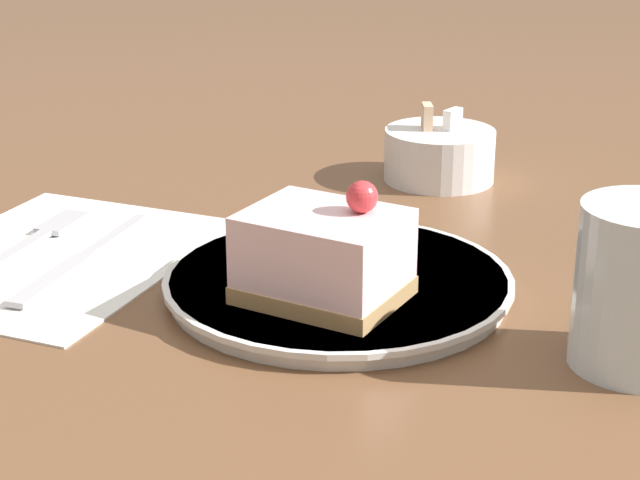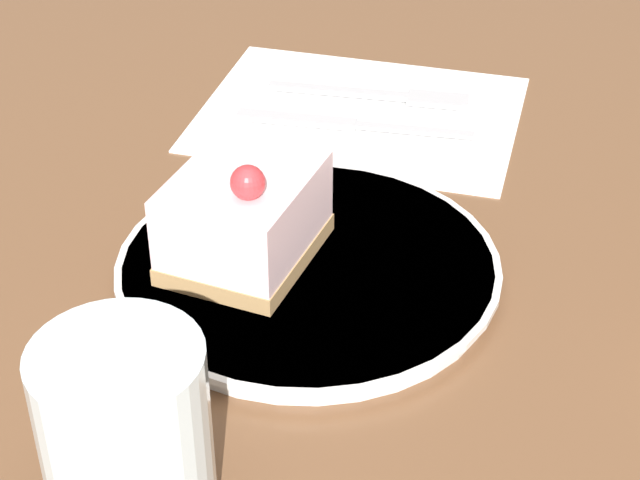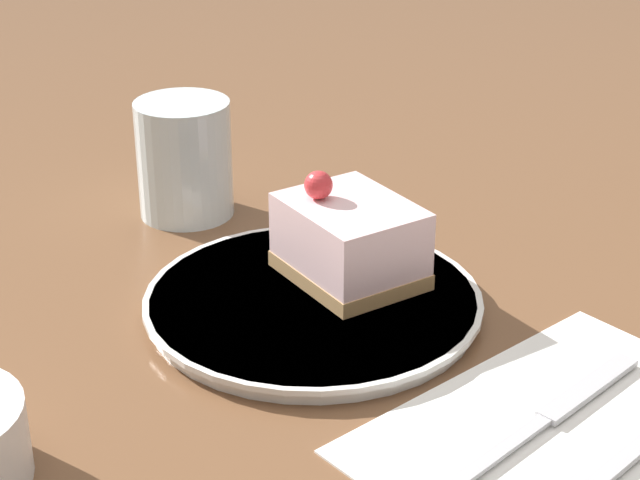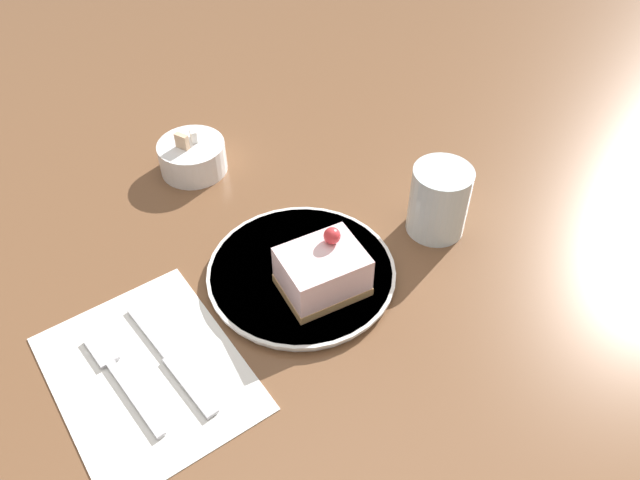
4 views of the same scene
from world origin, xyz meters
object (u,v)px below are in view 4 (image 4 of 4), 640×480
fork (118,374)px  plate (304,271)px  knife (178,369)px  sugar_bowl (193,157)px  drinking_glass (439,201)px  cake_slice (323,268)px

fork → plate: bearing=-3.3°
knife → sugar_bowl: size_ratio=1.89×
knife → sugar_bowl: bearing=55.5°
fork → knife: 0.06m
plate → drinking_glass: bearing=-15.9°
plate → sugar_bowl: 0.27m
cake_slice → knife: bearing=-172.1°
plate → knife: (-0.19, -0.01, -0.00)m
knife → fork: bearing=145.3°
cake_slice → drinking_glass: 0.19m
cake_slice → knife: 0.20m
knife → drinking_glass: drinking_glass is taller
plate → fork: plate is taller
fork → drinking_glass: drinking_glass is taller
plate → drinking_glass: 0.20m
plate → knife: size_ratio=1.27×
sugar_bowl → fork: bearing=-137.4°
sugar_bowl → drinking_glass: bearing=-62.6°
plate → knife: bearing=-176.2°
cake_slice → drinking_glass: drinking_glass is taller
cake_slice → knife: (-0.19, 0.02, -0.04)m
plate → drinking_glass: size_ratio=2.42×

